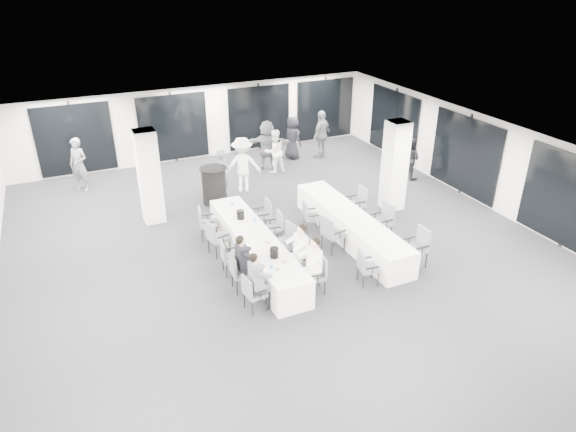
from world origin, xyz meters
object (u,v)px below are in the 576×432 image
object	(u,v)px
standing_guest_a	(223,171)
ice_bucket_far	(240,215)
banquet_table_main	(255,248)
standing_guest_b	(275,148)
standing_guest_g	(78,161)
chair_side_left_far	(309,215)
standing_guest_e	(293,135)
banquet_table_side	(350,227)
chair_main_right_far	(264,213)
chair_main_left_far	(205,221)
chair_side_right_far	(358,201)
chair_main_right_second	(304,256)
chair_main_right_mid	(287,238)
chair_main_left_near	(252,291)
cocktail_table	(214,185)
chair_main_right_fourth	(275,226)
standing_guest_h	(410,155)
chair_main_left_mid	(228,256)
chair_side_right_mid	(383,219)
chair_side_left_mid	(331,232)
chair_main_left_second	(239,270)
standing_guest_f	(267,142)
chair_main_right_near	(318,272)
chair_side_left_near	(366,266)
standing_guest_d	(322,131)
ice_bucket_near	(274,253)
chair_side_right_near	(418,245)

from	to	relation	value
standing_guest_a	ice_bucket_far	bearing A→B (deg)	-150.76
banquet_table_main	standing_guest_b	world-z (taller)	standing_guest_b
standing_guest_g	ice_bucket_far	xyz separation A→B (m)	(3.67, -5.75, -0.15)
chair_side_left_far	standing_guest_e	bearing A→B (deg)	171.88
banquet_table_side	chair_main_right_far	xyz separation A→B (m)	(-2.01, 1.47, 0.16)
chair_main_left_far	chair_side_right_far	world-z (taller)	chair_side_right_far
chair_main_right_far	chair_main_right_second	bearing A→B (deg)	-178.08
chair_main_right_mid	chair_side_right_far	world-z (taller)	chair_side_right_far
banquet_table_side	chair_main_right_far	world-z (taller)	chair_main_right_far
chair_main_left_near	cocktail_table	bearing A→B (deg)	162.99
chair_main_right_fourth	standing_guest_h	xyz separation A→B (m)	(6.24, 2.42, 0.31)
chair_main_left_mid	chair_side_right_far	xyz separation A→B (m)	(4.50, 1.31, 0.08)
banquet_table_main	chair_side_left_far	size ratio (longest dim) A/B	5.70
chair_side_right_far	standing_guest_h	distance (m)	3.97
chair_side_right_mid	chair_main_right_second	bearing A→B (deg)	102.43
banquet_table_main	ice_bucket_far	distance (m)	1.15
chair_main_right_mid	chair_main_right_fourth	size ratio (longest dim) A/B	1.01
chair_side_left_mid	standing_guest_e	distance (m)	7.36
standing_guest_g	standing_guest_e	bearing A→B (deg)	41.07
chair_main_left_second	standing_guest_e	xyz separation A→B (m)	(4.97, 7.73, 0.41)
banquet_table_main	standing_guest_f	world-z (taller)	standing_guest_f
banquet_table_main	standing_guest_e	distance (m)	7.86
chair_side_right_far	standing_guest_g	distance (m)	9.37
chair_main_right_near	standing_guest_b	world-z (taller)	standing_guest_b
chair_main_right_mid	chair_side_left_near	size ratio (longest dim) A/B	1.08
standing_guest_a	standing_guest_e	xyz separation A→B (m)	(3.61, 2.43, 0.03)
chair_main_left_near	ice_bucket_far	distance (m)	3.12
standing_guest_b	standing_guest_e	world-z (taller)	standing_guest_e
standing_guest_b	chair_main_right_second	bearing A→B (deg)	68.79
chair_main_left_near	chair_side_left_far	bearing A→B (deg)	127.39
chair_side_right_mid	standing_guest_d	world-z (taller)	standing_guest_d
chair_main_right_near	standing_guest_h	world-z (taller)	standing_guest_h
chair_main_right_fourth	standing_guest_h	world-z (taller)	standing_guest_h
chair_main_right_mid	ice_bucket_near	xyz separation A→B (m)	(-0.81, -1.06, 0.33)
chair_main_right_far	ice_bucket_near	bearing A→B (deg)	165.08
standing_guest_a	standing_guest_b	size ratio (longest dim) A/B	1.01
cocktail_table	chair_main_right_fourth	size ratio (longest dim) A/B	1.28
chair_main_right_near	standing_guest_h	size ratio (longest dim) A/B	0.54
chair_main_right_mid	chair_side_right_mid	xyz separation A→B (m)	(2.85, -0.20, 0.05)
chair_main_right_fourth	chair_side_right_near	size ratio (longest dim) A/B	0.91
chair_main_left_far	standing_guest_d	world-z (taller)	standing_guest_d
standing_guest_d	chair_main_left_far	bearing A→B (deg)	4.97
standing_guest_h	chair_side_right_mid	bearing A→B (deg)	119.81
chair_main_left_second	chair_main_right_mid	world-z (taller)	chair_main_right_mid
chair_side_left_near	standing_guest_a	world-z (taller)	standing_guest_a
chair_side_left_far	standing_guest_h	xyz separation A→B (m)	(5.06, 2.13, 0.35)
chair_side_left_near	chair_side_left_mid	world-z (taller)	chair_side_left_mid
chair_main_right_mid	ice_bucket_far	distance (m)	1.49
banquet_table_side	chair_side_left_far	xyz separation A→B (m)	(-0.83, 0.92, 0.13)
chair_main_right_second	standing_guest_e	distance (m)	8.48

